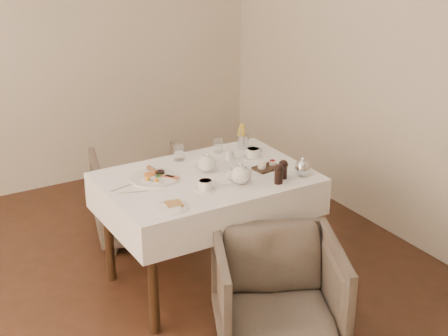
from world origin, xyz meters
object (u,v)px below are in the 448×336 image
object	(u,v)px
armchair_near	(278,295)
breakfast_plate	(154,177)
table	(206,193)
teapot_centre	(207,162)
armchair_far	(141,195)

from	to	relation	value
armchair_near	breakfast_plate	bearing A→B (deg)	133.22
table	teapot_centre	xyz separation A→B (m)	(0.04, 0.06, 0.18)
table	armchair_near	world-z (taller)	table
armchair_near	breakfast_plate	distance (m)	1.06
armchair_near	armchair_far	xyz separation A→B (m)	(-0.10, 1.63, -0.01)
breakfast_plate	teapot_centre	bearing A→B (deg)	12.90
armchair_far	teapot_centre	bearing A→B (deg)	114.73
table	armchair_far	world-z (taller)	table
breakfast_plate	teapot_centre	xyz separation A→B (m)	(0.34, -0.06, 0.05)
breakfast_plate	teapot_centre	distance (m)	0.35
breakfast_plate	table	bearing A→B (deg)	0.92
table	armchair_near	xyz separation A→B (m)	(0.01, -0.79, -0.32)
armchair_far	table	bearing A→B (deg)	111.53
armchair_near	armchair_far	world-z (taller)	armchair_near
armchair_near	teapot_centre	size ratio (longest dim) A/B	4.43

